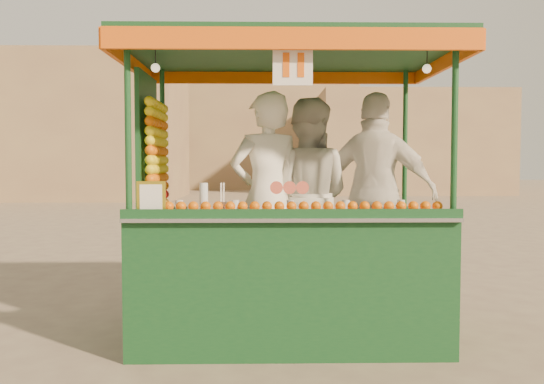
{
  "coord_description": "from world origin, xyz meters",
  "views": [
    {
      "loc": [
        -0.43,
        -4.88,
        1.55
      ],
      "look_at": [
        -0.34,
        0.24,
        1.28
      ],
      "focal_mm": 37.35,
      "sensor_mm": 36.0,
      "label": 1
    }
  ],
  "objects_px": {
    "vendor_left": "(267,197)",
    "vendor_middle": "(306,196)",
    "vendor_right": "(377,194)",
    "juice_cart": "(280,244)"
  },
  "relations": [
    {
      "from": "vendor_left",
      "to": "vendor_middle",
      "type": "relative_size",
      "value": 1.01
    },
    {
      "from": "vendor_middle",
      "to": "vendor_right",
      "type": "xyz_separation_m",
      "value": [
        0.66,
        -0.08,
        0.03
      ]
    },
    {
      "from": "juice_cart",
      "to": "vendor_right",
      "type": "bearing_deg",
      "value": 19.62
    },
    {
      "from": "juice_cart",
      "to": "vendor_left",
      "type": "distance_m",
      "value": 0.45
    },
    {
      "from": "vendor_right",
      "to": "vendor_middle",
      "type": "bearing_deg",
      "value": 18.66
    },
    {
      "from": "juice_cart",
      "to": "vendor_right",
      "type": "height_order",
      "value": "juice_cart"
    },
    {
      "from": "vendor_right",
      "to": "vendor_left",
      "type": "bearing_deg",
      "value": 35.46
    },
    {
      "from": "vendor_left",
      "to": "vendor_right",
      "type": "distance_m",
      "value": 1.05
    },
    {
      "from": "vendor_left",
      "to": "juice_cart",
      "type": "bearing_deg",
      "value": 109.74
    },
    {
      "from": "vendor_right",
      "to": "juice_cart",
      "type": "bearing_deg",
      "value": 45.02
    }
  ]
}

